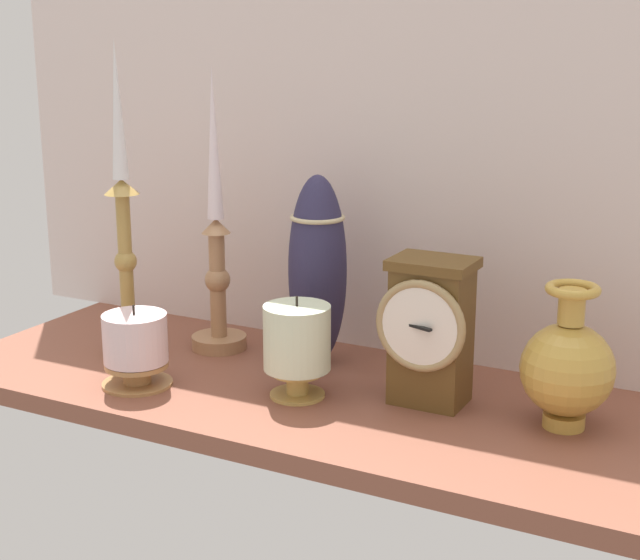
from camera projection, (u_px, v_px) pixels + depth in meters
The scene contains 9 objects.
ground_plane at pixel (321, 399), 118.07cm from camera, with size 100.00×36.00×2.40cm, color brown.
back_wall at pixel (386, 112), 125.28cm from camera, with size 120.00×2.00×65.00cm, color beige.
mantel_clock at pixel (430, 330), 111.27cm from camera, with size 10.92×8.46×17.58cm.
candlestick_tall_left at pixel (217, 258), 129.81cm from camera, with size 7.64×7.64×38.53cm.
candlestick_tall_center at pixel (126, 241), 127.25cm from camera, with size 7.43×7.43×42.08cm.
brass_vase_bulbous at pixel (567, 367), 104.94cm from camera, with size 10.44×10.44×16.54cm.
pillar_candle_front at pixel (297, 344), 113.99cm from camera, with size 8.12×8.12×12.61cm.
pillar_candle_near_clock at pixel (136, 348), 118.06cm from camera, with size 8.81×8.81×10.40cm.
tall_ceramic_vase at pixel (318, 270), 124.09cm from camera, with size 7.67×7.67×25.26cm.
Camera 1 is at (51.22, -97.77, 43.23)cm, focal length 53.54 mm.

